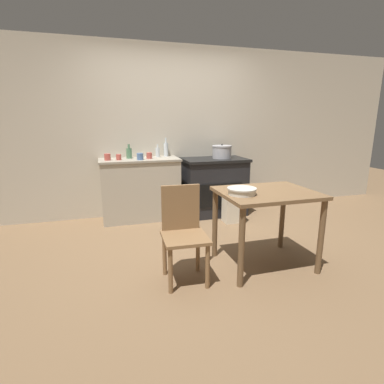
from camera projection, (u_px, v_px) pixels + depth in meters
ground_plane at (202, 249)px, 3.47m from camera, size 14.00×14.00×0.00m
wall_back at (170, 132)px, 4.64m from camera, size 8.00×0.07×2.55m
counter_cabinet at (141, 189)px, 4.43m from camera, size 1.15×0.52×0.91m
stove at (214, 186)px, 4.70m from camera, size 0.97×0.63×0.88m
work_table at (266, 203)px, 2.96m from camera, size 0.93×0.75×0.78m
chair at (183, 231)px, 2.75m from camera, size 0.42×0.42×0.87m
flour_sack at (234, 209)px, 4.36m from camera, size 0.30×0.21×0.40m
stock_pot at (222, 152)px, 4.60m from camera, size 0.30×0.30×0.22m
mixing_bowl_large at (242, 191)px, 2.80m from camera, size 0.27×0.27×0.06m
bottle_far_left at (129, 153)px, 4.35m from camera, size 0.08×0.08×0.21m
bottle_left at (158, 152)px, 4.51m from camera, size 0.06×0.06×0.19m
bottle_mid_left at (166, 149)px, 4.59m from camera, size 0.07×0.07×0.28m
cup_center_left at (119, 157)px, 4.19m from camera, size 0.07×0.07×0.08m
cup_center at (107, 157)px, 4.16m from camera, size 0.09×0.09×0.09m
cup_center_right at (140, 157)px, 4.20m from camera, size 0.09×0.09×0.09m
cup_mid_right at (149, 156)px, 4.33m from camera, size 0.08×0.08×0.09m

